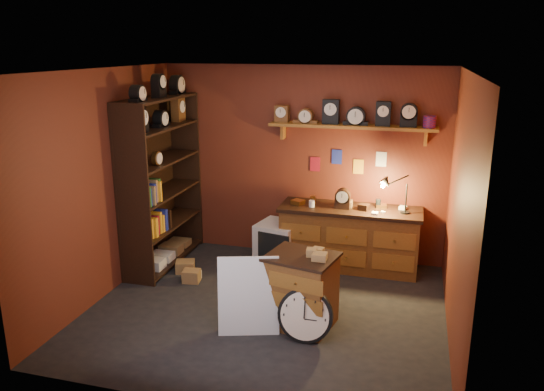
{
  "coord_description": "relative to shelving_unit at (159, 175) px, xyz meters",
  "views": [
    {
      "loc": [
        1.53,
        -5.34,
        2.94
      ],
      "look_at": [
        -0.03,
        0.35,
        1.27
      ],
      "focal_mm": 35.0,
      "sensor_mm": 36.0,
      "label": 1
    }
  ],
  "objects": [
    {
      "name": "workbench",
      "position": [
        2.54,
        0.49,
        -0.78
      ],
      "size": [
        1.89,
        0.66,
        1.36
      ],
      "color": "brown",
      "rests_on": "ground"
    },
    {
      "name": "floor_box_b",
      "position": [
        0.65,
        -0.5,
        -1.2
      ],
      "size": [
        0.18,
        0.22,
        0.11
      ],
      "primitive_type": "cube",
      "rotation": [
        0.0,
        0.0,
        0.02
      ],
      "color": "white",
      "rests_on": "ground"
    },
    {
      "name": "shelving_unit",
      "position": [
        0.0,
        0.0,
        0.0
      ],
      "size": [
        0.47,
        1.6,
        2.58
      ],
      "color": "black",
      "rests_on": "ground"
    },
    {
      "name": "floor_box_c",
      "position": [
        0.65,
        -0.53,
        -1.17
      ],
      "size": [
        0.24,
        0.21,
        0.16
      ],
      "primitive_type": "cube",
      "rotation": [
        0.0,
        0.0,
        0.14
      ],
      "color": "#9A7243",
      "rests_on": "ground"
    },
    {
      "name": "big_round_clock",
      "position": [
        2.36,
        -1.52,
        -0.97
      ],
      "size": [
        0.57,
        0.18,
        0.57
      ],
      "color": "black",
      "rests_on": "ground"
    },
    {
      "name": "white_panel",
      "position": [
        1.74,
        -1.51,
        -1.25
      ],
      "size": [
        0.66,
        0.36,
        0.85
      ],
      "primitive_type": "cube",
      "rotation": [
        -0.17,
        0.0,
        0.3
      ],
      "color": "silver",
      "rests_on": "ground"
    },
    {
      "name": "low_cabinet",
      "position": [
        2.24,
        -1.22,
        -0.82
      ],
      "size": [
        0.82,
        0.73,
        0.9
      ],
      "rotation": [
        0.0,
        0.0,
        -0.22
      ],
      "color": "brown",
      "rests_on": "ground"
    },
    {
      "name": "mini_fridge",
      "position": [
        1.57,
        0.41,
        -0.97
      ],
      "size": [
        0.65,
        0.66,
        0.57
      ],
      "rotation": [
        0.0,
        0.0,
        -0.21
      ],
      "color": "silver",
      "rests_on": "ground"
    },
    {
      "name": "floor",
      "position": [
        1.79,
        -0.98,
        -1.25
      ],
      "size": [
        4.0,
        4.0,
        0.0
      ],
      "primitive_type": "plane",
      "color": "black",
      "rests_on": "ground"
    },
    {
      "name": "floor_box_a",
      "position": [
        0.44,
        -0.26,
        -1.18
      ],
      "size": [
        0.3,
        0.28,
        0.15
      ],
      "primitive_type": "cube",
      "rotation": [
        0.0,
        0.0,
        0.35
      ],
      "color": "#9A7243",
      "rests_on": "ground"
    },
    {
      "name": "room_shell",
      "position": [
        1.84,
        -0.87,
        0.47
      ],
      "size": [
        4.02,
        3.62,
        2.71
      ],
      "color": "maroon",
      "rests_on": "ground"
    }
  ]
}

